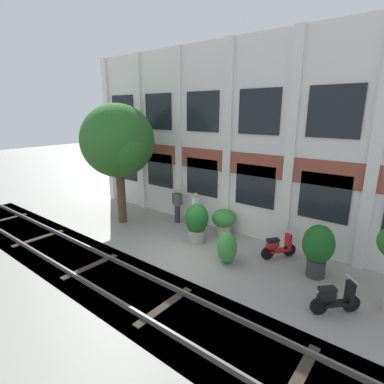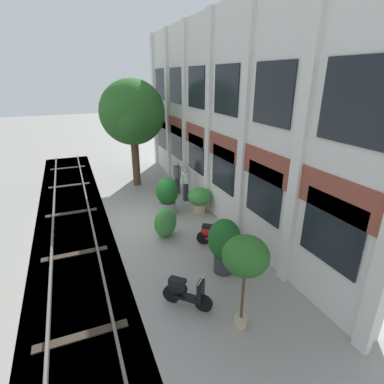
% 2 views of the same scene
% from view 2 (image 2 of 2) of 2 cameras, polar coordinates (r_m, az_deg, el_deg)
% --- Properties ---
extents(ground_plane, '(80.00, 80.00, 0.00)m').
position_cam_2_polar(ground_plane, '(12.73, -9.03, -5.21)').
color(ground_plane, gray).
extents(apartment_facade, '(16.42, 0.64, 7.95)m').
position_cam_2_polar(apartment_facade, '(12.58, 4.34, 13.64)').
color(apartment_facade, silver).
rests_on(apartment_facade, ground).
extents(rail_tracks, '(24.06, 2.80, 0.43)m').
position_cam_2_polar(rail_tracks, '(12.56, -21.59, -7.63)').
color(rail_tracks, '#4C473F').
rests_on(rail_tracks, ground).
extents(broadleaf_tree, '(3.47, 3.31, 5.53)m').
position_cam_2_polar(broadleaf_tree, '(16.01, -11.28, 14.30)').
color(broadleaf_tree, '#4C3826').
rests_on(broadleaf_tree, ground).
extents(potted_plant_terracotta_small, '(1.05, 1.05, 2.42)m').
position_cam_2_polar(potted_plant_terracotta_small, '(6.78, 10.16, -12.29)').
color(potted_plant_terracotta_small, tan).
rests_on(potted_plant_terracotta_small, ground).
extents(potted_plant_ribbed_drum, '(0.98, 0.98, 1.75)m').
position_cam_2_polar(potted_plant_ribbed_drum, '(9.04, 6.17, -9.56)').
color(potted_plant_ribbed_drum, '#333333').
rests_on(potted_plant_ribbed_drum, ground).
extents(potted_plant_glazed_jar, '(0.96, 0.96, 1.60)m').
position_cam_2_polar(potted_plant_glazed_jar, '(12.86, -4.71, -0.49)').
color(potted_plant_glazed_jar, gray).
rests_on(potted_plant_glazed_jar, ground).
extents(potted_plant_fluted_column, '(1.03, 1.03, 1.13)m').
position_cam_2_polar(potted_plant_fluted_column, '(12.95, 1.41, -1.19)').
color(potted_plant_fluted_column, tan).
rests_on(potted_plant_fluted_column, ground).
extents(scooter_near_curb, '(0.87, 1.18, 0.98)m').
position_cam_2_polar(scooter_near_curb, '(10.62, 4.22, -8.00)').
color(scooter_near_curb, black).
rests_on(scooter_near_curb, ground).
extents(scooter_second_parked, '(1.03, 1.05, 0.98)m').
position_cam_2_polar(scooter_second_parked, '(8.12, -1.40, -18.44)').
color(scooter_second_parked, black).
rests_on(scooter_second_parked, ground).
extents(resident_by_doorway, '(0.50, 0.34, 1.65)m').
position_cam_2_polar(resident_by_doorway, '(15.05, -2.84, 2.94)').
color(resident_by_doorway, '#282833').
rests_on(resident_by_doorway, ground).
extents(resident_watching_tracks, '(0.34, 0.49, 1.62)m').
position_cam_2_polar(resident_watching_tracks, '(14.15, -1.21, 1.67)').
color(resident_watching_tracks, '#282833').
rests_on(resident_watching_tracks, ground).
extents(topiary_hedge, '(1.09, 1.18, 1.13)m').
position_cam_2_polar(topiary_hedge, '(11.15, -5.08, -5.78)').
color(topiary_hedge, '#388438').
rests_on(topiary_hedge, ground).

